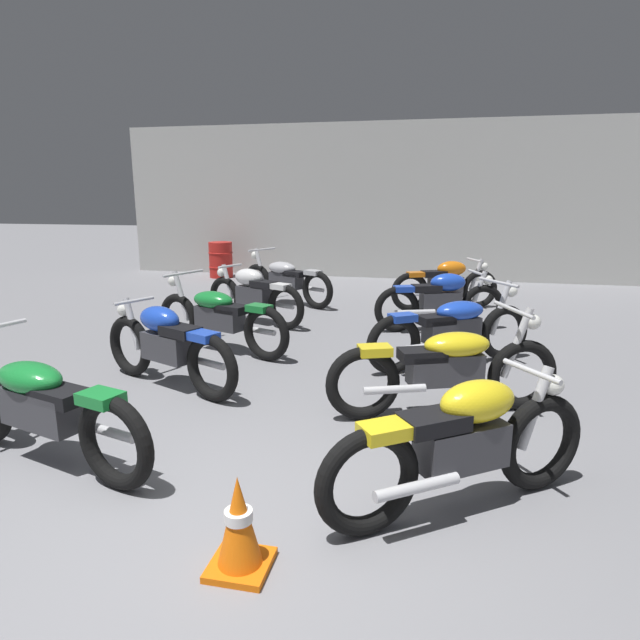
{
  "coord_description": "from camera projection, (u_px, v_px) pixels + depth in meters",
  "views": [
    {
      "loc": [
        1.28,
        -2.39,
        1.95
      ],
      "look_at": [
        0.0,
        3.45,
        0.55
      ],
      "focal_mm": 30.04,
      "sensor_mm": 36.0,
      "label": 1
    }
  ],
  "objects": [
    {
      "name": "motorcycle_left_row_0",
      "position": [
        41.0,
        406.0,
        3.9
      ],
      "size": [
        2.12,
        0.86,
        0.97
      ],
      "color": "black",
      "rests_on": "ground"
    },
    {
      "name": "motorcycle_left_row_3",
      "position": [
        254.0,
        294.0,
        8.26
      ],
      "size": [
        1.83,
        0.93,
        0.88
      ],
      "color": "black",
      "rests_on": "ground"
    },
    {
      "name": "oil_drum",
      "position": [
        221.0,
        260.0,
        12.93
      ],
      "size": [
        0.59,
        0.59,
        0.85
      ],
      "color": "red",
      "rests_on": "ground"
    },
    {
      "name": "motorcycle_left_row_2",
      "position": [
        219.0,
        316.0,
        6.77
      ],
      "size": [
        2.07,
        0.97,
        0.97
      ],
      "color": "black",
      "rests_on": "ground"
    },
    {
      "name": "motorcycle_left_row_1",
      "position": [
        167.0,
        344.0,
        5.47
      ],
      "size": [
        1.85,
        0.9,
        0.88
      ],
      "color": "black",
      "rests_on": "ground"
    },
    {
      "name": "traffic_cone",
      "position": [
        239.0,
        525.0,
        2.81
      ],
      "size": [
        0.32,
        0.32,
        0.54
      ],
      "color": "orange",
      "rests_on": "ground"
    },
    {
      "name": "motorcycle_right_row_0",
      "position": [
        463.0,
        442.0,
        3.3
      ],
      "size": [
        1.68,
        1.22,
        0.88
      ],
      "color": "black",
      "rests_on": "ground"
    },
    {
      "name": "motorcycle_right_row_2",
      "position": [
        453.0,
        328.0,
        6.15
      ],
      "size": [
        1.87,
        1.28,
        0.97
      ],
      "color": "black",
      "rests_on": "ground"
    },
    {
      "name": "motorcycle_right_row_1",
      "position": [
        446.0,
        367.0,
        4.78
      ],
      "size": [
        2.06,
        0.98,
        0.97
      ],
      "color": "black",
      "rests_on": "ground"
    },
    {
      "name": "motorcycle_right_row_3",
      "position": [
        441.0,
        300.0,
        7.8
      ],
      "size": [
        1.89,
        0.79,
        0.88
      ],
      "color": "black",
      "rests_on": "ground"
    },
    {
      "name": "motorcycle_right_row_4",
      "position": [
        446.0,
        283.0,
        9.25
      ],
      "size": [
        1.84,
        0.91,
        0.88
      ],
      "color": "black",
      "rests_on": "ground"
    },
    {
      "name": "motorcycle_left_row_4",
      "position": [
        286.0,
        279.0,
        9.76
      ],
      "size": [
        1.98,
        1.14,
        0.97
      ],
      "color": "black",
      "rests_on": "ground"
    },
    {
      "name": "ground_plane",
      "position": [
        188.0,
        553.0,
        2.98
      ],
      "size": [
        60.0,
        60.0,
        0.0
      ],
      "primitive_type": "plane",
      "color": "gray"
    },
    {
      "name": "back_wall",
      "position": [
        384.0,
        202.0,
        12.6
      ],
      "size": [
        12.85,
        0.24,
        3.6
      ],
      "primitive_type": "cube",
      "color": "#B2B2AD",
      "rests_on": "ground"
    }
  ]
}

